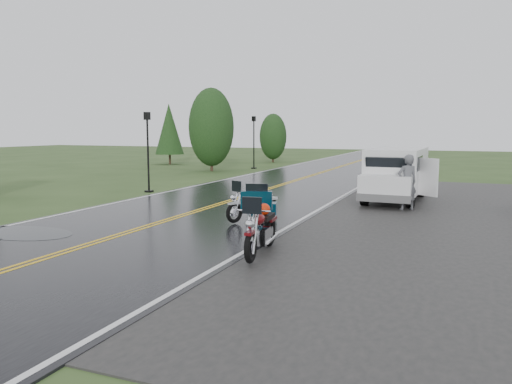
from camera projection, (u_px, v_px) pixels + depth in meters
ground at (136, 231)px, 13.89m from camera, size 120.00×120.00×0.00m
road at (265, 190)px, 23.07m from camera, size 8.00×100.00×0.04m
motorcycle_red at (251, 234)px, 10.25m from camera, size 1.10×2.37×1.35m
motorcycle_teal at (256, 215)px, 12.25m from camera, size 1.51×2.58×1.44m
motorcycle_silver at (234, 204)px, 14.70m from camera, size 1.49×2.22×1.23m
van_white at (365, 178)px, 18.35m from camera, size 2.22×5.45×2.11m
person_at_van at (407, 183)px, 17.25m from camera, size 0.84×0.77×1.93m
lamp_post_near_left at (148, 152)px, 22.30m from camera, size 0.31×0.31×3.62m
lamp_post_far_left at (254, 142)px, 35.77m from camera, size 0.33×0.33×3.80m
tree_left_mid at (211, 136)px, 33.67m from camera, size 3.06×3.06×4.79m
tree_left_far at (273, 142)px, 42.81m from camera, size 2.32×2.32×3.56m
pine_left_far at (169, 135)px, 40.07m from camera, size 2.29×2.29×4.76m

